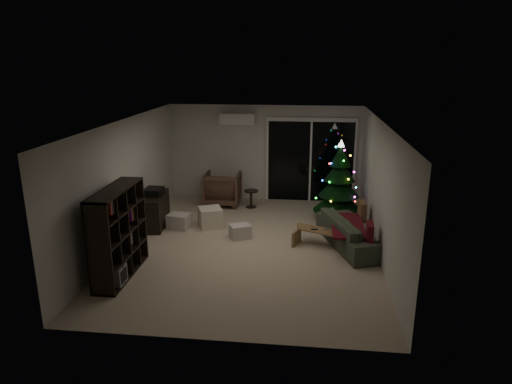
{
  "coord_description": "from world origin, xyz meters",
  "views": [
    {
      "loc": [
        1.09,
        -8.47,
        3.65
      ],
      "look_at": [
        0.1,
        0.3,
        1.05
      ],
      "focal_mm": 32.0,
      "sensor_mm": 36.0,
      "label": 1
    }
  ],
  "objects_px": {
    "sofa": "(352,232)",
    "christmas_tree": "(339,180)",
    "armchair": "(222,189)",
    "coffee_table": "(322,238)",
    "media_cabinet": "(155,210)",
    "bookshelf": "(108,232)"
  },
  "relations": [
    {
      "from": "media_cabinet",
      "to": "sofa",
      "type": "distance_m",
      "value": 4.35
    },
    {
      "from": "armchair",
      "to": "christmas_tree",
      "type": "relative_size",
      "value": 0.49
    },
    {
      "from": "armchair",
      "to": "christmas_tree",
      "type": "height_order",
      "value": "christmas_tree"
    },
    {
      "from": "media_cabinet",
      "to": "coffee_table",
      "type": "relative_size",
      "value": 1.1
    },
    {
      "from": "sofa",
      "to": "coffee_table",
      "type": "distance_m",
      "value": 0.62
    },
    {
      "from": "bookshelf",
      "to": "christmas_tree",
      "type": "relative_size",
      "value": 0.83
    },
    {
      "from": "armchair",
      "to": "coffee_table",
      "type": "bearing_deg",
      "value": 134.27
    },
    {
      "from": "media_cabinet",
      "to": "coffee_table",
      "type": "distance_m",
      "value": 3.77
    },
    {
      "from": "coffee_table",
      "to": "christmas_tree",
      "type": "relative_size",
      "value": 0.57
    },
    {
      "from": "coffee_table",
      "to": "christmas_tree",
      "type": "height_order",
      "value": "christmas_tree"
    },
    {
      "from": "armchair",
      "to": "bookshelf",
      "type": "bearing_deg",
      "value": 72.8
    },
    {
      "from": "sofa",
      "to": "christmas_tree",
      "type": "distance_m",
      "value": 1.74
    },
    {
      "from": "bookshelf",
      "to": "christmas_tree",
      "type": "bearing_deg",
      "value": 57.35
    },
    {
      "from": "bookshelf",
      "to": "coffee_table",
      "type": "xyz_separation_m",
      "value": [
        3.69,
        1.69,
        -0.62
      ]
    },
    {
      "from": "sofa",
      "to": "christmas_tree",
      "type": "relative_size",
      "value": 1.08
    },
    {
      "from": "media_cabinet",
      "to": "christmas_tree",
      "type": "relative_size",
      "value": 0.62
    },
    {
      "from": "sofa",
      "to": "coffee_table",
      "type": "xyz_separation_m",
      "value": [
        -0.61,
        -0.06,
        -0.13
      ]
    },
    {
      "from": "media_cabinet",
      "to": "christmas_tree",
      "type": "height_order",
      "value": "christmas_tree"
    },
    {
      "from": "sofa",
      "to": "media_cabinet",
      "type": "bearing_deg",
      "value": 62.58
    },
    {
      "from": "sofa",
      "to": "christmas_tree",
      "type": "xyz_separation_m",
      "value": [
        -0.19,
        1.6,
        0.64
      ]
    },
    {
      "from": "media_cabinet",
      "to": "sofa",
      "type": "bearing_deg",
      "value": -15.24
    },
    {
      "from": "armchair",
      "to": "sofa",
      "type": "height_order",
      "value": "armchair"
    }
  ]
}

